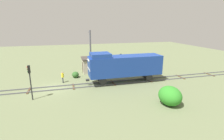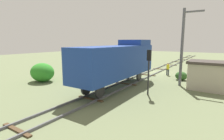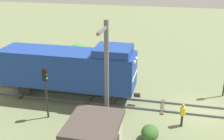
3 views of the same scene
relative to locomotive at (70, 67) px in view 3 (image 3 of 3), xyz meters
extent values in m
plane|color=#66704C|center=(0.00, -10.66, -2.77)|extent=(107.25, 107.25, 0.00)
cube|color=#595960|center=(-0.72, -10.66, -2.69)|extent=(0.10, 71.50, 0.16)
cube|color=#595960|center=(0.72, -10.66, -2.69)|extent=(0.10, 71.50, 0.16)
cube|color=#4C3823|center=(0.00, -7.68, -2.73)|extent=(2.40, 0.24, 0.09)
cube|color=#4C3823|center=(0.00, -1.73, -2.73)|extent=(2.40, 0.24, 0.09)
cube|color=#4C3823|center=(0.00, 4.23, -2.73)|extent=(2.40, 0.24, 0.09)
cube|color=navy|center=(0.00, 0.24, -0.06)|extent=(2.90, 11.00, 2.90)
cube|color=navy|center=(0.00, -3.66, 1.69)|extent=(2.75, 2.80, 0.60)
cube|color=navy|center=(0.00, -5.31, -0.06)|extent=(2.84, 0.10, 2.84)
cube|color=white|center=(0.00, -5.35, -0.26)|extent=(2.46, 0.06, 0.20)
sphere|color=white|center=(-0.45, -5.36, 1.04)|extent=(0.28, 0.28, 0.28)
sphere|color=white|center=(0.45, -5.36, 1.04)|extent=(0.28, 0.28, 0.28)
cylinder|color=#262628|center=(0.00, -5.61, -1.91)|extent=(0.36, 0.50, 0.36)
cylinder|color=#262628|center=(-0.72, -3.46, -2.06)|extent=(0.18, 1.10, 1.10)
cylinder|color=#262628|center=(0.72, -3.46, -2.06)|extent=(0.18, 1.10, 1.10)
cylinder|color=#262628|center=(-0.72, 3.94, -2.06)|extent=(0.18, 1.10, 1.10)
cylinder|color=#262628|center=(0.72, 3.94, -2.06)|extent=(0.18, 1.10, 1.10)
cylinder|color=#262628|center=(-3.40, 0.56, -0.83)|extent=(0.14, 0.14, 3.89)
cube|color=black|center=(-3.40, 0.56, 0.67)|extent=(0.32, 0.24, 0.90)
sphere|color=#390606|center=(-3.40, 0.42, 0.94)|extent=(0.16, 0.16, 0.16)
sphere|color=#3C3306|center=(-3.40, 0.42, 0.66)|extent=(0.16, 0.16, 0.16)
sphere|color=green|center=(-3.40, 0.42, 0.38)|extent=(0.16, 0.16, 0.16)
cylinder|color=#262B38|center=(-2.50, -9.13, -2.35)|extent=(0.15, 0.15, 0.85)
cylinder|color=#262B38|center=(-2.30, -9.13, -2.35)|extent=(0.15, 0.15, 0.85)
cylinder|color=yellow|center=(-2.40, -9.13, -1.61)|extent=(0.38, 0.38, 0.62)
sphere|color=tan|center=(-2.40, -9.13, -1.19)|extent=(0.23, 0.23, 0.23)
cylinder|color=#595960|center=(-5.00, -4.34, 1.14)|extent=(0.28, 0.28, 7.83)
cube|color=#595960|center=(-5.90, -4.34, 4.65)|extent=(1.80, 0.16, 0.16)
cube|color=#3F3833|center=(-7.50, -4.21, -0.15)|extent=(3.50, 2.90, 0.24)
ellipsoid|color=#2E8526|center=(8.66, 2.43, -1.71)|extent=(2.94, 2.40, 2.14)
ellipsoid|color=#305B26|center=(-4.57, -7.09, -2.27)|extent=(1.38, 1.13, 1.01)
camera|label=1|loc=(24.36, -8.53, 6.06)|focal=28.00mm
camera|label=2|loc=(-8.79, 14.57, 1.86)|focal=28.00mm
camera|label=3|loc=(-20.18, -8.07, 8.09)|focal=45.00mm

